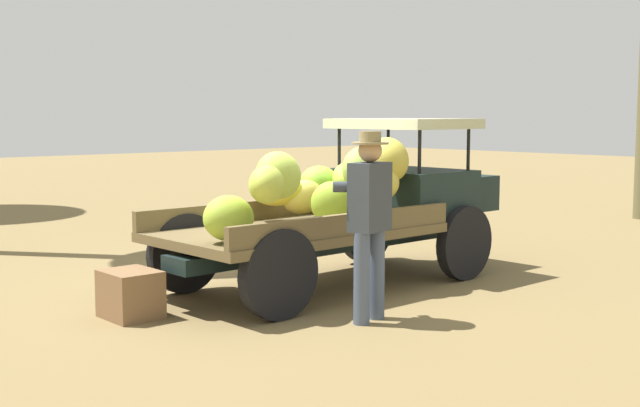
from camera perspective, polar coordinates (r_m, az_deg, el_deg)
name	(u,v)px	position (r m, az deg, el deg)	size (l,w,h in m)	color
ground_plane	(297,288)	(9.19, -1.59, -5.87)	(60.00, 60.00, 0.00)	olive
truck	(358,201)	(9.37, 2.64, 0.19)	(4.51, 1.87, 1.87)	black
farmer	(369,214)	(7.57, 3.43, -0.74)	(0.53, 0.49, 1.77)	#4B576E
wooden_crate	(131,294)	(8.02, -13.03, -6.16)	(0.54, 0.46, 0.45)	brown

